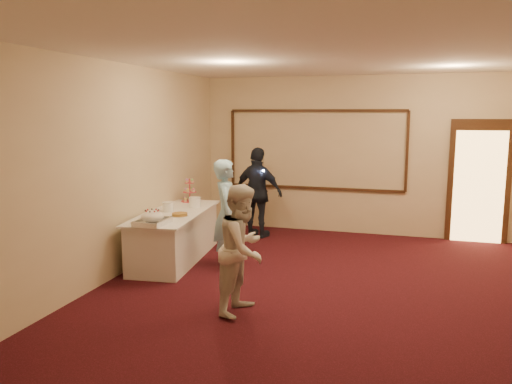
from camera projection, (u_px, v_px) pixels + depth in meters
floor at (328, 295)px, 6.40m from camera, size 7.00×7.00×0.00m
room_walls at (332, 136)px, 6.08m from camera, size 6.04×7.04×3.02m
wall_molding at (316, 150)px, 9.65m from camera, size 3.45×0.04×1.55m
doorway at (479, 182)px, 8.88m from camera, size 1.05×0.07×2.20m
buffet_table at (175, 236)px, 7.88m from camera, size 1.10×2.33×0.77m
pavlova_tray at (152, 218)px, 6.93m from camera, size 0.39×0.56×0.20m
cupcake_stand at (190, 192)px, 8.71m from camera, size 0.30×0.30×0.45m
plate_stack_a at (168, 207)px, 7.83m from camera, size 0.18×0.18×0.15m
plate_stack_b at (195, 202)px, 8.19m from camera, size 0.20×0.20×0.17m
tart at (180, 215)px, 7.46m from camera, size 0.27×0.27×0.06m
man at (227, 214)px, 7.38m from camera, size 0.54×0.68×1.64m
woman at (243, 249)px, 5.75m from camera, size 0.67×0.81×1.51m
guest at (258, 193)px, 9.26m from camera, size 1.05×0.63×1.68m
camera_flash at (263, 171)px, 9.06m from camera, size 0.07×0.05×0.05m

